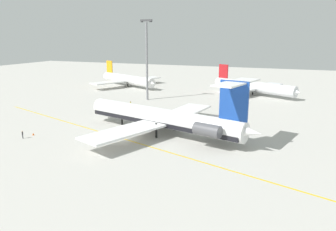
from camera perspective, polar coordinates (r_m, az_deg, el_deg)
name	(u,v)px	position (r m, az deg, el deg)	size (l,w,h in m)	color
ground	(126,141)	(65.90, -7.34, -4.41)	(335.65, 335.65, 0.00)	#B7B5AD
main_jetliner	(166,118)	(68.79, -0.43, -0.49)	(43.27, 38.69, 12.77)	white
airliner_far_left	(129,80)	(136.20, -6.93, 6.31)	(31.53, 31.84, 9.95)	white
airliner_mid_left	(255,87)	(119.34, 15.17, 4.89)	(31.77, 32.08, 10.03)	silver
ground_crew_near_nose	(22,134)	(72.80, -24.30, -2.92)	(0.42, 0.27, 1.67)	black
ground_crew_near_tail	(131,104)	(96.05, -6.63, 2.10)	(0.29, 0.44, 1.79)	black
safety_cone_nose	(33,134)	(74.45, -22.70, -3.03)	(0.40, 0.40, 0.55)	#EA590F
taxiway_centreline	(144,145)	(63.04, -4.31, -5.18)	(108.03, 0.36, 0.01)	gold
light_mast	(147,57)	(105.88, -3.76, 10.29)	(4.00, 0.70, 25.64)	slate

